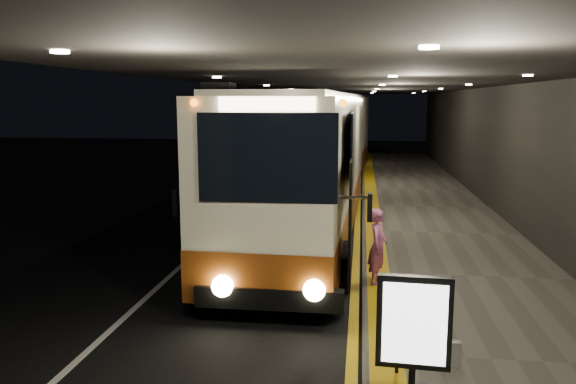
# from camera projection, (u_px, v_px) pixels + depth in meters

# --- Properties ---
(ground) EXTENTS (90.00, 90.00, 0.00)m
(ground) POSITION_uv_depth(u_px,v_px,m) (244.00, 286.00, 11.95)
(ground) COLOR black
(lane_line_white) EXTENTS (0.12, 50.00, 0.01)m
(lane_line_white) POSITION_uv_depth(u_px,v_px,m) (220.00, 231.00, 17.07)
(lane_line_white) COLOR silver
(lane_line_white) RESTS_ON ground
(kerb_stripe_yellow) EXTENTS (0.18, 50.00, 0.01)m
(kerb_stripe_yellow) POSITION_uv_depth(u_px,v_px,m) (357.00, 235.00, 16.54)
(kerb_stripe_yellow) COLOR gold
(kerb_stripe_yellow) RESTS_ON ground
(sidewalk) EXTENTS (4.50, 50.00, 0.15)m
(sidewalk) POSITION_uv_depth(u_px,v_px,m) (441.00, 235.00, 16.22)
(sidewalk) COLOR #514C44
(sidewalk) RESTS_ON ground
(tactile_strip) EXTENTS (0.50, 50.00, 0.01)m
(tactile_strip) POSITION_uv_depth(u_px,v_px,m) (374.00, 230.00, 16.45)
(tactile_strip) COLOR gold
(tactile_strip) RESTS_ON sidewalk
(terminal_wall) EXTENTS (0.10, 50.00, 6.00)m
(terminal_wall) POSITION_uv_depth(u_px,v_px,m) (529.00, 134.00, 15.46)
(terminal_wall) COLOR black
(terminal_wall) RESTS_ON ground
(support_columns) EXTENTS (0.80, 24.80, 4.40)m
(support_columns) POSITION_uv_depth(u_px,v_px,m) (220.00, 163.00, 15.70)
(support_columns) COLOR black
(support_columns) RESTS_ON ground
(canopy) EXTENTS (9.00, 50.00, 0.40)m
(canopy) POSITION_uv_depth(u_px,v_px,m) (366.00, 76.00, 15.78)
(canopy) COLOR black
(canopy) RESTS_ON support_columns
(coach_main) EXTENTS (3.07, 12.86, 3.98)m
(coach_main) POSITION_uv_depth(u_px,v_px,m) (305.00, 174.00, 15.46)
(coach_main) COLOR beige
(coach_main) RESTS_ON ground
(coach_second) EXTENTS (3.59, 13.18, 4.09)m
(coach_second) POSITION_uv_depth(u_px,v_px,m) (331.00, 143.00, 26.33)
(coach_second) COLOR beige
(coach_second) RESTS_ON ground
(coach_third) EXTENTS (2.88, 12.55, 3.93)m
(coach_third) POSITION_uv_depth(u_px,v_px,m) (344.00, 129.00, 41.27)
(coach_third) COLOR beige
(coach_third) RESTS_ON ground
(passenger_boarding) EXTENTS (0.51, 0.65, 1.58)m
(passenger_boarding) POSITION_uv_depth(u_px,v_px,m) (378.00, 246.00, 11.57)
(passenger_boarding) COLOR #CA5E9D
(passenger_boarding) RESTS_ON sidewalk
(bag_polka) EXTENTS (0.31, 0.14, 0.37)m
(bag_polka) POSITION_uv_depth(u_px,v_px,m) (449.00, 354.00, 8.02)
(bag_polka) COLOR black
(bag_polka) RESTS_ON sidewalk
(info_sign) EXTENTS (0.86, 0.16, 1.80)m
(info_sign) POSITION_uv_depth(u_px,v_px,m) (414.00, 326.00, 6.42)
(info_sign) COLOR black
(info_sign) RESTS_ON sidewalk
(stanchion_post) EXTENTS (0.05, 0.05, 1.05)m
(stanchion_post) POSITION_uv_depth(u_px,v_px,m) (398.00, 338.00, 7.74)
(stanchion_post) COLOR black
(stanchion_post) RESTS_ON sidewalk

